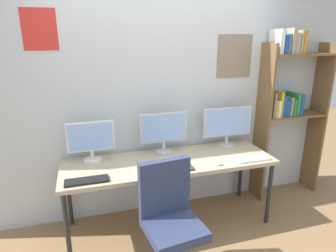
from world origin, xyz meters
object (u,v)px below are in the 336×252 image
(keyboard_center, at_px, (177,169))
(keyboard_right, at_px, (253,159))
(keyboard_left, at_px, (87,181))
(monitor_left, at_px, (91,140))
(monitor_center, at_px, (164,130))
(desk, at_px, (169,165))
(office_chair, at_px, (171,232))
(monitor_right, at_px, (227,124))
(bookshelf, at_px, (289,98))
(computer_mouse, at_px, (219,163))

(keyboard_center, relative_size, keyboard_right, 0.89)
(keyboard_left, bearing_deg, keyboard_right, 0.00)
(monitor_left, xyz_separation_m, monitor_center, (0.75, 0.00, 0.02))
(desk, height_order, office_chair, office_chair)
(monitor_right, bearing_deg, bookshelf, 1.26)
(monitor_left, bearing_deg, monitor_right, 0.00)
(keyboard_left, bearing_deg, keyboard_center, 0.00)
(monitor_center, relative_size, keyboard_left, 1.36)
(monitor_center, distance_m, computer_mouse, 0.67)
(monitor_center, relative_size, computer_mouse, 5.29)
(bookshelf, xyz_separation_m, monitor_right, (-0.80, -0.02, -0.25))
(desk, distance_m, office_chair, 0.74)
(monitor_left, relative_size, monitor_center, 0.91)
(monitor_left, bearing_deg, computer_mouse, -20.78)
(keyboard_center, distance_m, computer_mouse, 0.43)
(monitor_center, bearing_deg, keyboard_left, -151.56)
(office_chair, height_order, computer_mouse, office_chair)
(keyboard_center, distance_m, keyboard_right, 0.82)
(keyboard_center, bearing_deg, bookshelf, 16.58)
(keyboard_left, height_order, keyboard_center, same)
(desk, height_order, keyboard_right, keyboard_right)
(monitor_left, height_order, monitor_right, monitor_right)
(monitor_left, distance_m, keyboard_right, 1.64)
(keyboard_left, bearing_deg, monitor_right, 15.80)
(office_chair, xyz_separation_m, keyboard_left, (-0.63, 0.42, 0.35))
(desk, bearing_deg, monitor_center, 90.00)
(monitor_right, bearing_deg, keyboard_left, -164.20)
(bookshelf, xyz_separation_m, keyboard_left, (-2.36, -0.46, -0.49))
(desk, relative_size, keyboard_left, 5.72)
(computer_mouse, bearing_deg, keyboard_left, 179.77)
(keyboard_center, relative_size, computer_mouse, 3.35)
(bookshelf, distance_m, monitor_left, 2.31)
(monitor_left, xyz_separation_m, keyboard_right, (1.56, -0.44, -0.22))
(monitor_left, relative_size, keyboard_right, 1.28)
(desk, height_order, keyboard_left, keyboard_left)
(bookshelf, relative_size, monitor_left, 4.38)
(desk, xyz_separation_m, keyboard_center, (0.00, -0.23, 0.06))
(desk, relative_size, monitor_left, 4.61)
(keyboard_left, distance_m, keyboard_center, 0.82)
(desk, xyz_separation_m, keyboard_right, (0.82, -0.23, 0.06))
(monitor_center, height_order, computer_mouse, monitor_center)
(desk, distance_m, computer_mouse, 0.50)
(monitor_right, distance_m, keyboard_right, 0.51)
(keyboard_right, bearing_deg, keyboard_center, 180.00)
(desk, distance_m, monitor_center, 0.37)
(desk, relative_size, keyboard_center, 6.63)
(monitor_left, height_order, computer_mouse, monitor_left)
(desk, height_order, monitor_left, monitor_left)
(bookshelf, distance_m, office_chair, 2.12)
(office_chair, bearing_deg, computer_mouse, 34.18)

